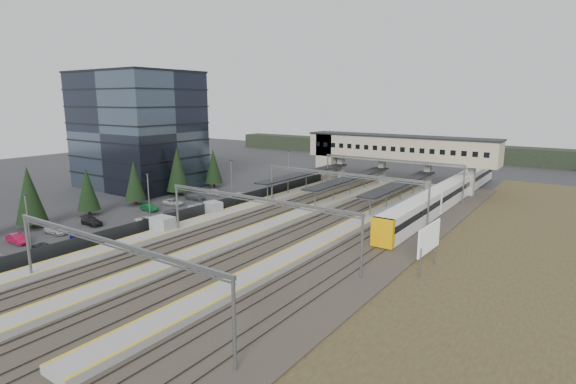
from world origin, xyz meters
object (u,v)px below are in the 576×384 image
Objects in this scene: relay_cabin_far at (214,209)px; train at (449,193)px; office_building at (138,130)px; relay_cabin_near at (163,226)px; footbridge at (386,150)px; billboard at (429,240)px.

relay_cabin_far is 41.95m from train.
office_building reaches higher than relay_cabin_near.
train reaches higher than relay_cabin_near.
relay_cabin_far is 0.07× the size of footbridge.
office_building is 68.93m from billboard.
relay_cabin_far is (-1.59, 11.74, -0.14)m from relay_cabin_near.
office_building is 33.94m from relay_cabin_far.
footbridge reaches higher than billboard.
relay_cabin_near is 50.10m from train.
office_building reaches higher than billboard.
office_building reaches higher than train.
billboard is at bearing -6.59° from relay_cabin_far.
office_building reaches higher than footbridge.
office_building is 40.11m from relay_cabin_near.
billboard is at bearing -11.53° from office_building.
relay_cabin_far is (30.66, -9.48, -11.04)m from office_building.
office_building is at bearing -145.53° from footbridge.
train is 9.85× the size of billboard.
train is (29.34, 29.96, 0.96)m from relay_cabin_far.
relay_cabin_near is 35.64m from billboard.
office_building is 0.40× the size of train.
relay_cabin_near is at bearing -123.64° from train.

